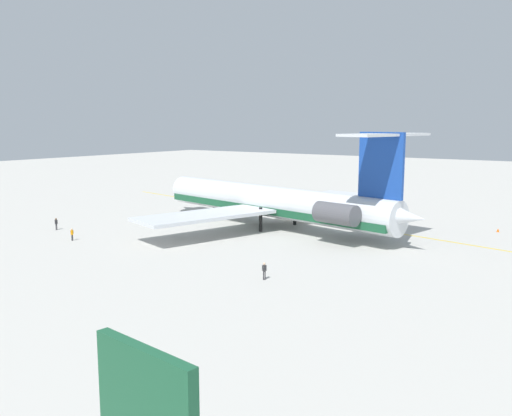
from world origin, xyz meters
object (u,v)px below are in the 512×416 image
object	(u,v)px
ground_crew_near_nose	(264,269)
ground_crew_portside	(325,197)
main_jetliner	(278,202)
ground_crew_starboard	(72,233)
safety_cone_nose	(250,198)
safety_cone_wingtip	(498,230)
ground_crew_near_tail	(56,222)

from	to	relation	value
ground_crew_near_nose	ground_crew_portside	world-z (taller)	ground_crew_near_nose
main_jetliner	ground_crew_starboard	distance (m)	28.99
main_jetliner	safety_cone_nose	bearing A→B (deg)	-36.16
ground_crew_near_nose	safety_cone_wingtip	world-z (taller)	ground_crew_near_nose
main_jetliner	ground_crew_near_nose	distance (m)	27.32
ground_crew_near_tail	ground_crew_starboard	size ratio (longest dim) A/B	1.06
safety_cone_wingtip	safety_cone_nose	bearing A→B (deg)	-8.64
ground_crew_starboard	ground_crew_near_tail	bearing A→B (deg)	161.88
safety_cone_wingtip	ground_crew_starboard	bearing A→B (deg)	40.24
safety_cone_nose	safety_cone_wingtip	size ratio (longest dim) A/B	1.00
ground_crew_near_tail	ground_crew_starboard	xyz separation A→B (m)	(-8.04, 3.33, -0.06)
ground_crew_near_nose	ground_crew_near_tail	size ratio (longest dim) A/B	1.00
ground_crew_portside	safety_cone_nose	bearing A→B (deg)	158.86
main_jetliner	ground_crew_starboard	world-z (taller)	main_jetliner
ground_crew_near_tail	safety_cone_wingtip	bearing A→B (deg)	99.10
ground_crew_near_nose	safety_cone_wingtip	size ratio (longest dim) A/B	3.20
ground_crew_near_nose	ground_crew_portside	distance (m)	55.10
main_jetliner	ground_crew_portside	size ratio (longest dim) A/B	27.87
ground_crew_near_nose	safety_cone_nose	size ratio (longest dim) A/B	3.20
ground_crew_near_tail	safety_cone_wingtip	distance (m)	63.45
safety_cone_nose	ground_crew_near_nose	bearing A→B (deg)	126.64
ground_crew_near_tail	safety_cone_wingtip	xyz separation A→B (m)	(-53.06, -34.77, -0.84)
main_jetliner	safety_cone_wingtip	world-z (taller)	main_jetliner
ground_crew_portside	safety_cone_nose	world-z (taller)	ground_crew_portside
main_jetliner	safety_cone_wingtip	size ratio (longest dim) A/B	88.57
ground_crew_near_nose	ground_crew_near_tail	xyz separation A→B (m)	(39.03, -4.13, -0.00)
ground_crew_near_nose	ground_crew_near_tail	bearing A→B (deg)	48.63
ground_crew_portside	ground_crew_near_tail	bearing A→B (deg)	-152.51
main_jetliner	ground_crew_near_tail	distance (m)	32.35
ground_crew_portside	safety_cone_wingtip	bearing A→B (deg)	-60.63
ground_crew_near_nose	ground_crew_starboard	xyz separation A→B (m)	(30.99, -0.80, -0.06)
ground_crew_near_tail	ground_crew_near_nose	bearing A→B (deg)	59.82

